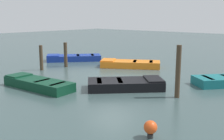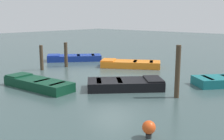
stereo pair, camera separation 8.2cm
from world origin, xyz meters
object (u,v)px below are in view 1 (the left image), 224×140
object	(u,v)px
rowboat_black	(126,84)
mooring_piling_far_right	(41,58)
rowboat_orange	(130,64)
rowboat_blue	(74,58)
rowboat_dark_green	(38,83)
mooring_piling_center	(178,72)
marker_buoy	(150,128)
mooring_piling_mid_left	(66,55)

from	to	relation	value
rowboat_black	mooring_piling_far_right	distance (m)	6.44
rowboat_orange	rowboat_black	bearing A→B (deg)	93.57
rowboat_blue	rowboat_orange	xyz separation A→B (m)	(-4.62, -0.64, 0.00)
rowboat_dark_green	mooring_piling_center	world-z (taller)	mooring_piling_center
rowboat_orange	marker_buoy	bearing A→B (deg)	98.60
mooring_piling_mid_left	mooring_piling_far_right	world-z (taller)	mooring_piling_mid_left
rowboat_black	rowboat_dark_green	world-z (taller)	same
rowboat_dark_green	marker_buoy	distance (m)	6.65
rowboat_orange	rowboat_dark_green	bearing A→B (deg)	58.29
mooring_piling_mid_left	mooring_piling_center	world-z (taller)	mooring_piling_center
mooring_piling_far_right	mooring_piling_mid_left	bearing A→B (deg)	-99.16
rowboat_orange	marker_buoy	world-z (taller)	marker_buoy
mooring_piling_far_right	rowboat_orange	bearing A→B (deg)	-128.82
rowboat_black	mooring_piling_mid_left	xyz separation A→B (m)	(6.15, -1.67, 0.56)
mooring_piling_mid_left	mooring_piling_center	bearing A→B (deg)	170.86
mooring_piling_center	marker_buoy	distance (m)	4.05
rowboat_blue	rowboat_black	distance (m)	8.46
rowboat_black	mooring_piling_center	distance (m)	2.49
rowboat_black	mooring_piling_far_right	xyz separation A→B (m)	(6.41, -0.05, 0.52)
rowboat_blue	mooring_piling_center	distance (m)	10.56
rowboat_blue	rowboat_dark_green	distance (m)	7.68
mooring_piling_center	mooring_piling_far_right	distance (m)	8.76
mooring_piling_center	mooring_piling_far_right	bearing A→B (deg)	1.69
rowboat_orange	mooring_piling_far_right	world-z (taller)	mooring_piling_far_right
rowboat_black	mooring_piling_far_right	size ratio (longest dim) A/B	2.26
mooring_piling_far_right	rowboat_black	bearing A→B (deg)	179.60
mooring_piling_mid_left	rowboat_blue	bearing A→B (deg)	-52.22
rowboat_orange	mooring_piling_center	xyz separation A→B (m)	(-5.37, 3.94, 0.82)
rowboat_orange	marker_buoy	distance (m)	10.17
rowboat_black	rowboat_orange	world-z (taller)	same
rowboat_orange	mooring_piling_mid_left	size ratio (longest dim) A/B	2.45
mooring_piling_center	marker_buoy	world-z (taller)	mooring_piling_center
rowboat_blue	rowboat_dark_green	size ratio (longest dim) A/B	1.03
rowboat_black	mooring_piling_center	xyz separation A→B (m)	(-2.34, -0.30, 0.82)
marker_buoy	rowboat_blue	bearing A→B (deg)	-32.23
rowboat_blue	mooring_piling_mid_left	size ratio (longest dim) A/B	2.43
rowboat_black	marker_buoy	xyz separation A→B (m)	(-3.58, 3.48, 0.07)
rowboat_blue	mooring_piling_far_right	distance (m)	3.81
rowboat_blue	rowboat_black	world-z (taller)	same
rowboat_orange	mooring_piling_mid_left	world-z (taller)	mooring_piling_mid_left
rowboat_black	mooring_piling_center	world-z (taller)	mooring_piling_center
rowboat_orange	mooring_piling_far_right	bearing A→B (deg)	19.18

